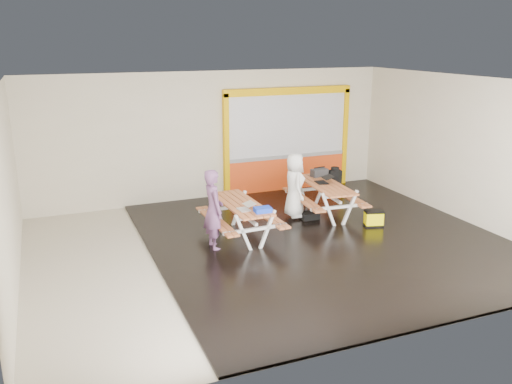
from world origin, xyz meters
name	(u,v)px	position (x,y,z in m)	size (l,w,h in m)	color
room	(272,168)	(0.00, 0.00, 1.75)	(10.02, 8.02, 3.52)	beige
deck	(323,238)	(1.25, 0.00, 0.03)	(7.50, 7.98, 0.05)	black
kiosk	(288,142)	(2.20, 3.93, 1.44)	(3.88, 0.16, 3.00)	#EB4816
picnic_table_left	(241,211)	(-0.42, 0.74, 0.64)	(1.49, 2.15, 0.84)	#B26133
picnic_table_right	(325,192)	(2.05, 1.40, 0.65)	(1.60, 2.24, 0.86)	#B26133
person_left	(213,210)	(-1.17, 0.38, 0.88)	(0.63, 0.41, 1.73)	#6E446E
person_right	(295,185)	(1.23, 1.45, 0.89)	(0.76, 0.50, 1.56)	white
laptop_left	(246,207)	(-0.50, 0.25, 0.89)	(0.37, 0.34, 0.15)	silver
laptop_right	(324,180)	(2.07, 1.51, 0.91)	(0.45, 0.41, 0.17)	black
blue_pouch	(263,210)	(-0.22, -0.03, 0.89)	(0.35, 0.24, 0.10)	#1536C4
toolbox	(319,173)	(2.27, 2.12, 0.95)	(0.46, 0.26, 0.25)	black
backpack	(335,178)	(2.74, 2.12, 0.77)	(0.36, 0.26, 0.55)	black
dark_case	(309,215)	(1.56, 1.26, 0.13)	(0.43, 0.32, 0.16)	black
fluke_bag	(374,219)	(2.72, 0.23, 0.23)	(0.49, 0.39, 0.37)	black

